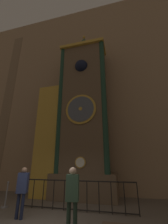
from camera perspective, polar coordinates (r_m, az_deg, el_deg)
The scene contains 6 objects.
cathedral_back_wall at distance 11.51m, azimuth -0.37°, elevation 10.67°, with size 24.00×0.32×14.90m.
clock_tower at distance 9.22m, azimuth -2.72°, elevation -1.51°, with size 4.62×1.85×10.75m.
railing_fence at distance 6.76m, azimuth -3.31°, elevation -28.65°, with size 4.75×0.05×1.10m.
visitor_near at distance 6.21m, azimuth -22.45°, elevation -24.91°, with size 0.39×0.31×1.61m.
visitor_far at distance 4.61m, azimuth -4.45°, elevation -28.37°, with size 0.37×0.28×1.63m.
stanchion_post at distance 8.07m, azimuth -27.64°, elevation -27.19°, with size 0.28×0.28×1.00m.
Camera 1 is at (2.55, -4.04, 1.72)m, focal length 24.00 mm.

